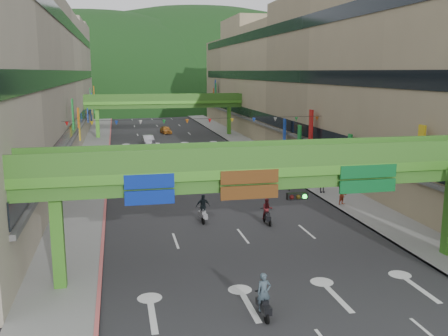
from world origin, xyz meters
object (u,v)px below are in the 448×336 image
(scooter_rider_near, at_px, (264,297))
(pedestrian_red, at_px, (343,197))
(car_yellow, at_px, (166,130))
(car_silver, at_px, (148,140))
(scooter_rider_mid, at_px, (267,211))
(overpass_near, at_px, (292,180))

(scooter_rider_near, height_order, pedestrian_red, scooter_rider_near)
(car_yellow, bearing_deg, car_silver, -114.05)
(scooter_rider_near, height_order, scooter_rider_mid, scooter_rider_near)
(scooter_rider_near, xyz_separation_m, car_yellow, (2.33, 67.86, -0.32))
(scooter_rider_near, relative_size, car_silver, 0.48)
(car_silver, bearing_deg, overpass_near, -88.75)
(car_yellow, bearing_deg, scooter_rider_near, -99.58)
(scooter_rider_mid, relative_size, pedestrian_red, 1.27)
(scooter_rider_near, bearing_deg, scooter_rider_mid, 72.36)
(car_yellow, bearing_deg, pedestrian_red, -87.30)
(scooter_rider_mid, xyz_separation_m, car_yellow, (-1.89, 54.59, -0.31))
(scooter_rider_near, relative_size, scooter_rider_mid, 1.10)
(scooter_rider_near, bearing_deg, overpass_near, 57.50)
(scooter_rider_mid, bearing_deg, scooter_rider_near, -107.64)
(scooter_rider_mid, distance_m, car_silver, 41.67)
(overpass_near, relative_size, car_yellow, 7.25)
(overpass_near, height_order, scooter_rider_near, overpass_near)
(scooter_rider_near, xyz_separation_m, pedestrian_red, (11.66, 16.61, -0.23))
(scooter_rider_mid, distance_m, car_yellow, 54.62)
(car_yellow, relative_size, pedestrian_red, 2.58)
(scooter_rider_mid, relative_size, car_yellow, 0.49)
(car_silver, distance_m, pedestrian_red, 40.17)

